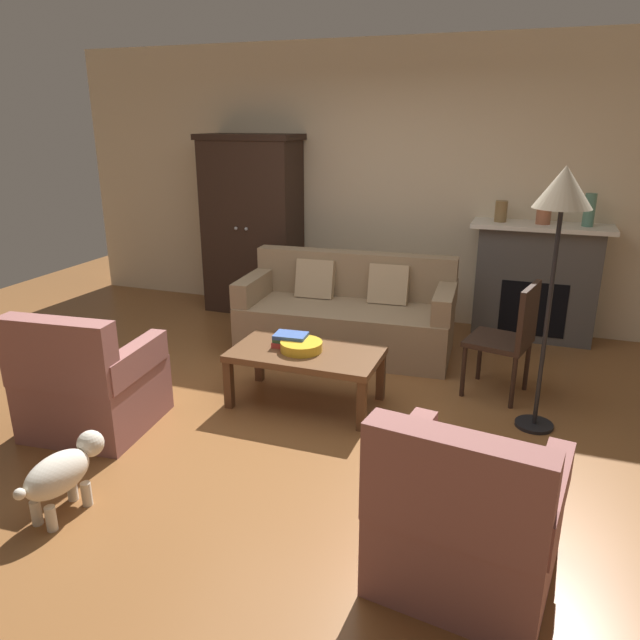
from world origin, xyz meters
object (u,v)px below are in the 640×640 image
mantel_vase_terracotta (544,214)px  armchair_near_right (465,522)px  side_chair_wooden (511,333)px  coffee_table (306,358)px  dog (63,472)px  fruit_bowl (301,346)px  fireplace (536,281)px  armoire (253,225)px  mantel_vase_jade (589,210)px  mantel_vase_bronze (501,211)px  floor_lamp (562,204)px  armchair_near_left (90,387)px  couch (347,316)px  book_stack (291,340)px

mantel_vase_terracotta → armchair_near_right: mantel_vase_terracotta is taller
side_chair_wooden → coffee_table: bearing=-155.2°
dog → side_chair_wooden: bearing=47.1°
fruit_bowl → side_chair_wooden: size_ratio=0.35×
fireplace → armoire: armoire is taller
mantel_vase_terracotta → dog: size_ratio=0.31×
mantel_vase_jade → side_chair_wooden: 1.70m
fireplace → mantel_vase_bronze: size_ratio=6.44×
mantel_vase_jade → coffee_table: bearing=-132.8°
dog → floor_lamp: bearing=38.3°
fireplace → mantel_vase_terracotta: size_ratio=7.10×
fireplace → dog: bearing=-121.4°
armchair_near_left → armchair_near_right: bearing=-13.0°
dog → fruit_bowl: bearing=66.8°
fruit_bowl → mantel_vase_jade: mantel_vase_jade is taller
fireplace → mantel_vase_terracotta: (-0.00, -0.02, 0.64)m
couch → fruit_bowl: bearing=-89.0°
coffee_table → fruit_bowl: bearing=-176.9°
couch → armchair_near_left: size_ratio=2.24×
couch → mantel_vase_jade: size_ratio=6.67×
fruit_bowl → armchair_near_right: 2.01m
coffee_table → mantel_vase_bronze: mantel_vase_bronze is taller
armchair_near_right → book_stack: bearing=134.3°
fruit_bowl → mantel_vase_terracotta: bearing=52.8°
coffee_table → armchair_near_left: 1.52m
mantel_vase_terracotta → armchair_near_right: (-0.21, -3.54, -0.89)m
couch → fireplace: bearing=29.5°
book_stack → mantel_vase_bronze: (1.32, 2.02, 0.75)m
mantel_vase_bronze → book_stack: bearing=-123.1°
fruit_bowl → floor_lamp: (1.67, 0.21, 1.09)m
armchair_near_left → floor_lamp: floor_lamp is taller
coffee_table → book_stack: size_ratio=4.27×
dog → armchair_near_left: bearing=121.2°
coffee_table → mantel_vase_bronze: size_ratio=5.62×
armoire → side_chair_wooden: (2.81, -1.37, -0.44)m
dog → mantel_vase_bronze: bearing=62.9°
fruit_bowl → mantel_vase_jade: 2.98m
book_stack → dog: book_stack is taller
mantel_vase_bronze → floor_lamp: 1.96m
armoire → floor_lamp: size_ratio=1.07×
fireplace → armchair_near_right: size_ratio=1.43×
couch → book_stack: couch is taller
mantel_vase_terracotta → floor_lamp: 1.91m
mantel_vase_terracotta → mantel_vase_jade: mantel_vase_jade is taller
couch → coffee_table: size_ratio=1.79×
fruit_bowl → mantel_vase_terracotta: size_ratio=1.75×
mantel_vase_jade → armchair_near_right: (-0.59, -3.54, -0.95)m
fireplace → fruit_bowl: size_ratio=4.05×
fruit_bowl → mantel_vase_jade: size_ratio=1.05×
mantel_vase_jade → dog: size_ratio=0.52×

